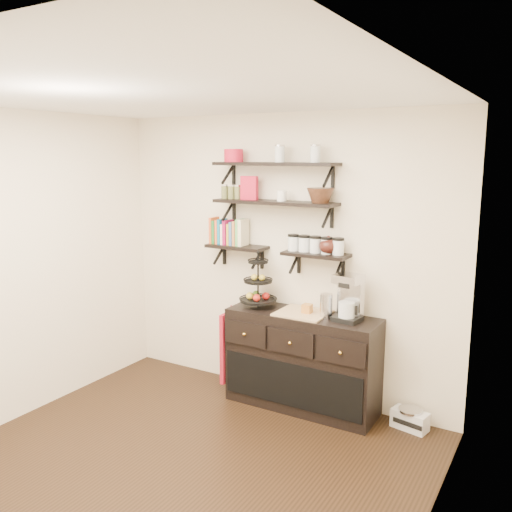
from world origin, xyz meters
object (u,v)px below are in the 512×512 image
object	(u,v)px
sideboard	(302,361)
fruit_stand	(259,288)
radio	(410,419)
coffee_maker	(349,298)

from	to	relation	value
sideboard	fruit_stand	world-z (taller)	fruit_stand
radio	coffee_maker	bearing A→B (deg)	-161.89
radio	sideboard	bearing A→B (deg)	-162.99
fruit_stand	radio	distance (m)	1.76
sideboard	fruit_stand	bearing A→B (deg)	179.54
coffee_maker	sideboard	bearing A→B (deg)	-169.04
sideboard	radio	bearing A→B (deg)	5.25
sideboard	radio	xyz separation A→B (m)	(0.98, 0.09, -0.36)
fruit_stand	coffee_maker	xyz separation A→B (m)	(0.89, 0.02, 0.02)
sideboard	coffee_maker	world-z (taller)	coffee_maker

